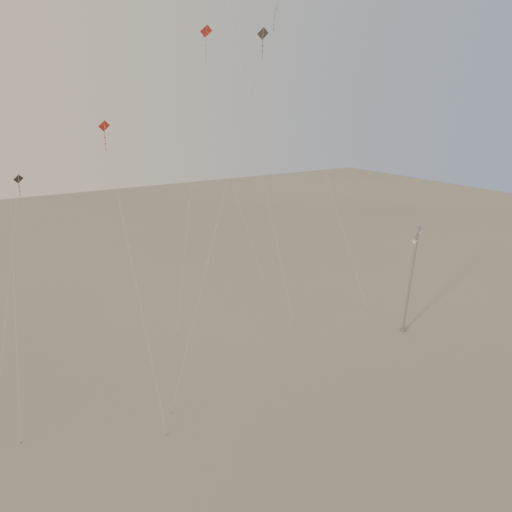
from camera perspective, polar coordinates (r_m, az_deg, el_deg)
ground at (r=29.80m, az=7.96°, el=-16.07°), size 160.00×160.00×0.00m
street_lamp at (r=34.34m, az=21.26°, el=-2.86°), size 1.54×0.92×9.21m
kite_0 at (r=33.84m, az=-32.47°, el=26.30°), size 4.90×15.47×30.02m
kite_1 at (r=27.42m, az=-1.97°, el=18.89°), size 10.36×5.97×22.63m
kite_3 at (r=23.94m, az=-18.84°, el=6.77°), size 0.63×6.79×16.98m
kite_4 at (r=36.02m, az=6.72°, el=21.35°), size 5.85×8.03×25.52m
kite_5 at (r=40.01m, az=-8.91°, el=26.27°), size 5.50×8.51×28.92m
kite_6 at (r=28.74m, az=-31.41°, el=1.82°), size 4.11×7.08×13.71m
kite_7 at (r=36.77m, az=-7.83°, el=23.24°), size 7.27×6.93×24.26m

